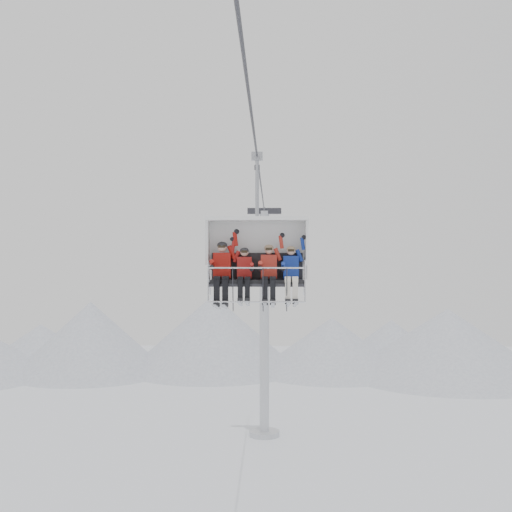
{
  "coord_description": "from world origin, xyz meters",
  "views": [
    {
      "loc": [
        0.36,
        -15.87,
        10.62
      ],
      "look_at": [
        0.0,
        0.0,
        10.63
      ],
      "focal_mm": 45.0,
      "sensor_mm": 36.0,
      "label": 1
    }
  ],
  "objects_px": {
    "skier_center_left": "(244,272)",
    "skier_center_right": "(269,271)",
    "chairlift_carrier": "(257,251)",
    "skier_far_right": "(291,272)",
    "skier_far_left": "(222,270)",
    "lift_tower_right": "(264,338)"
  },
  "relations": [
    {
      "from": "lift_tower_right",
      "to": "skier_far_left",
      "type": "distance_m",
      "value": 21.39
    },
    {
      "from": "skier_center_left",
      "to": "skier_far_right",
      "type": "height_order",
      "value": "skier_far_right"
    },
    {
      "from": "chairlift_carrier",
      "to": "skier_center_left",
      "type": "relative_size",
      "value": 2.36
    },
    {
      "from": "skier_center_left",
      "to": "skier_far_right",
      "type": "distance_m",
      "value": 1.24
    },
    {
      "from": "skier_center_right",
      "to": "skier_center_left",
      "type": "bearing_deg",
      "value": -179.12
    },
    {
      "from": "chairlift_carrier",
      "to": "skier_far_right",
      "type": "bearing_deg",
      "value": -19.36
    },
    {
      "from": "skier_center_right",
      "to": "skier_far_right",
      "type": "distance_m",
      "value": 0.59
    },
    {
      "from": "skier_far_left",
      "to": "skier_center_left",
      "type": "height_order",
      "value": "skier_far_left"
    },
    {
      "from": "lift_tower_right",
      "to": "skier_center_right",
      "type": "xyz_separation_m",
      "value": [
        0.32,
        -20.91,
        4.45
      ]
    },
    {
      "from": "chairlift_carrier",
      "to": "skier_center_left",
      "type": "height_order",
      "value": "chairlift_carrier"
    },
    {
      "from": "skier_center_left",
      "to": "skier_far_right",
      "type": "relative_size",
      "value": 1.0
    },
    {
      "from": "skier_center_right",
      "to": "skier_far_right",
      "type": "xyz_separation_m",
      "value": [
        0.59,
        -0.0,
        -0.02
      ]
    },
    {
      "from": "chairlift_carrier",
      "to": "skier_center_left",
      "type": "xyz_separation_m",
      "value": [
        -0.33,
        -0.32,
        -0.56
      ]
    },
    {
      "from": "skier_far_left",
      "to": "skier_far_right",
      "type": "bearing_deg",
      "value": -0.41
    },
    {
      "from": "chairlift_carrier",
      "to": "skier_far_left",
      "type": "height_order",
      "value": "chairlift_carrier"
    },
    {
      "from": "lift_tower_right",
      "to": "skier_far_right",
      "type": "height_order",
      "value": "lift_tower_right"
    },
    {
      "from": "skier_center_left",
      "to": "skier_center_right",
      "type": "xyz_separation_m",
      "value": [
        0.65,
        0.01,
        0.04
      ]
    },
    {
      "from": "skier_center_right",
      "to": "skier_far_right",
      "type": "height_order",
      "value": "skier_center_right"
    },
    {
      "from": "skier_center_left",
      "to": "chairlift_carrier",
      "type": "bearing_deg",
      "value": 44.01
    },
    {
      "from": "skier_far_left",
      "to": "skier_center_right",
      "type": "distance_m",
      "value": 1.25
    },
    {
      "from": "lift_tower_right",
      "to": "skier_far_right",
      "type": "bearing_deg",
      "value": -87.52
    },
    {
      "from": "skier_center_left",
      "to": "skier_center_right",
      "type": "height_order",
      "value": "skier_center_right"
    }
  ]
}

